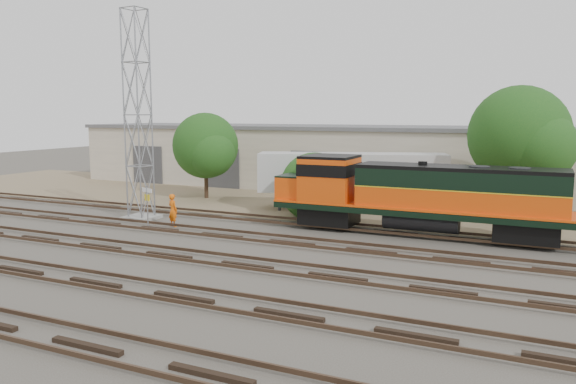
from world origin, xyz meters
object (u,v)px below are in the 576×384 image
at_px(signal_tower, 138,119).
at_px(semi_trailer, 356,174).
at_px(worker, 173,210).
at_px(locomotive, 416,194).

bearing_deg(signal_tower, semi_trailer, 38.57).
xyz_separation_m(signal_tower, semi_trailer, (10.78, 8.60, -3.66)).
distance_m(signal_tower, worker, 6.05).
distance_m(signal_tower, semi_trailer, 14.27).
distance_m(locomotive, worker, 13.47).
distance_m(locomotive, semi_trailer, 8.26).
relative_size(locomotive, semi_trailer, 1.28).
relative_size(worker, semi_trailer, 0.15).
xyz_separation_m(locomotive, worker, (-13.00, -3.31, -1.27)).
height_order(signal_tower, semi_trailer, signal_tower).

